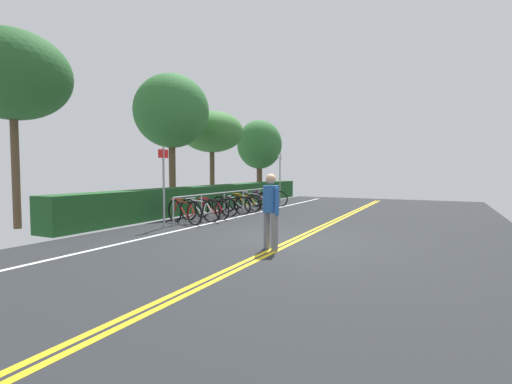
{
  "coord_description": "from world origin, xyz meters",
  "views": [
    {
      "loc": [
        -7.87,
        -3.04,
        1.63
      ],
      "look_at": [
        3.3,
        2.51,
        0.92
      ],
      "focal_mm": 26.1,
      "sensor_mm": 36.0,
      "label": 1
    }
  ],
  "objects": [
    {
      "name": "bicycle_3",
      "position": [
        3.47,
        4.21,
        0.33
      ],
      "size": [
        0.46,
        1.73,
        0.7
      ],
      "color": "black",
      "rests_on": "ground_plane"
    },
    {
      "name": "bicycle_1",
      "position": [
        2.08,
        3.95,
        0.36
      ],
      "size": [
        0.46,
        1.72,
        0.77
      ],
      "color": "black",
      "rests_on": "ground_plane"
    },
    {
      "name": "tree_extra",
      "position": [
        12.18,
        6.69,
        3.18
      ],
      "size": [
        2.66,
        2.66,
        4.65
      ],
      "color": "brown",
      "rests_on": "ground_plane"
    },
    {
      "name": "tree_near_left",
      "position": [
        -1.53,
        7.63,
        4.26
      ],
      "size": [
        3.09,
        3.09,
        5.5
      ],
      "color": "brown",
      "rests_on": "ground_plane"
    },
    {
      "name": "bike_lane_stripe_white",
      "position": [
        0.0,
        3.35,
        0.0
      ],
      "size": [
        26.5,
        0.12,
        0.0
      ],
      "primitive_type": "cube",
      "color": "white",
      "rests_on": "ground_plane"
    },
    {
      "name": "bicycle_4",
      "position": [
        4.24,
        4.04,
        0.34
      ],
      "size": [
        0.46,
        1.72,
        0.72
      ],
      "color": "black",
      "rests_on": "ground_plane"
    },
    {
      "name": "bicycle_6",
      "position": [
        5.58,
        4.16,
        0.33
      ],
      "size": [
        0.51,
        1.75,
        0.71
      ],
      "color": "black",
      "rests_on": "ground_plane"
    },
    {
      "name": "ground_plane",
      "position": [
        0.0,
        0.0,
        -0.03
      ],
      "size": [
        29.44,
        10.19,
        0.05
      ],
      "primitive_type": "cube",
      "color": "#232628"
    },
    {
      "name": "centre_line_yellow_inner",
      "position": [
        0.0,
        -0.08,
        0.0
      ],
      "size": [
        26.5,
        0.1,
        0.0
      ],
      "primitive_type": "cube",
      "color": "gold",
      "rests_on": "ground_plane"
    },
    {
      "name": "bicycle_2",
      "position": [
        2.82,
        3.97,
        0.33
      ],
      "size": [
        0.57,
        1.67,
        0.71
      ],
      "color": "black",
      "rests_on": "ground_plane"
    },
    {
      "name": "sign_post_far",
      "position": [
        9.18,
        4.11,
        1.49
      ],
      "size": [
        0.36,
        0.06,
        2.5
      ],
      "color": "gray",
      "rests_on": "ground_plane"
    },
    {
      "name": "tree_far_right",
      "position": [
        7.58,
        7.05,
        3.52
      ],
      "size": [
        3.08,
        3.08,
        4.54
      ],
      "color": "brown",
      "rests_on": "ground_plane"
    },
    {
      "name": "bicycle_8",
      "position": [
        7.02,
        3.98,
        0.34
      ],
      "size": [
        0.64,
        1.69,
        0.72
      ],
      "color": "black",
      "rests_on": "ground_plane"
    },
    {
      "name": "pedestrian",
      "position": [
        -0.91,
        0.08,
        0.89
      ],
      "size": [
        0.32,
        0.44,
        1.57
      ],
      "color": "slate",
      "rests_on": "ground_plane"
    },
    {
      "name": "tree_mid",
      "position": [
        4.16,
        6.74,
        4.02
      ],
      "size": [
        3.01,
        3.01,
        5.51
      ],
      "color": "brown",
      "rests_on": "ground_plane"
    },
    {
      "name": "sign_post_near",
      "position": [
        0.46,
        4.04,
        1.38
      ],
      "size": [
        0.36,
        0.07,
        2.3
      ],
      "color": "gray",
      "rests_on": "ground_plane"
    },
    {
      "name": "bicycle_7",
      "position": [
        6.29,
        4.1,
        0.36
      ],
      "size": [
        0.46,
        1.83,
        0.76
      ],
      "color": "black",
      "rests_on": "ground_plane"
    },
    {
      "name": "centre_line_yellow_outer",
      "position": [
        0.0,
        0.08,
        0.0
      ],
      "size": [
        26.5,
        0.1,
        0.0
      ],
      "primitive_type": "cube",
      "color": "gold",
      "rests_on": "ground_plane"
    },
    {
      "name": "bicycle_5",
      "position": [
        4.87,
        4.0,
        0.32
      ],
      "size": [
        0.57,
        1.65,
        0.68
      ],
      "color": "black",
      "rests_on": "ground_plane"
    },
    {
      "name": "bicycle_0",
      "position": [
        1.43,
        4.07,
        0.36
      ],
      "size": [
        0.65,
        1.72,
        0.77
      ],
      "color": "black",
      "rests_on": "ground_plane"
    },
    {
      "name": "bike_rack",
      "position": [
        4.59,
        4.1,
        0.64
      ],
      "size": [
        7.36,
        0.05,
        0.85
      ],
      "color": "#9EA0A5",
      "rests_on": "ground_plane"
    },
    {
      "name": "hedge_backdrop",
      "position": [
        6.09,
        5.77,
        0.5
      ],
      "size": [
        16.31,
        0.86,
        1.0
      ],
      "primitive_type": "cube",
      "color": "#1C4C21",
      "rests_on": "ground_plane"
    },
    {
      "name": "bicycle_9",
      "position": [
        7.76,
        4.06,
        0.36
      ],
      "size": [
        0.55,
        1.74,
        0.76
      ],
      "color": "black",
      "rests_on": "ground_plane"
    }
  ]
}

